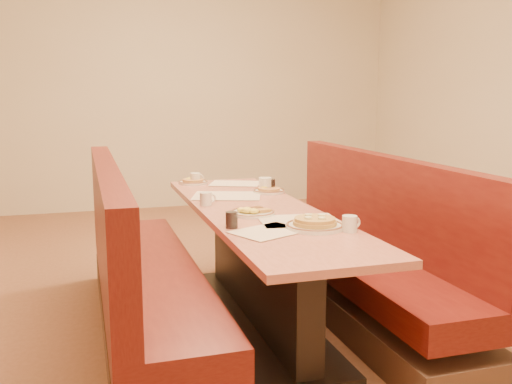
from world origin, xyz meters
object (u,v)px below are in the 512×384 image
object	(u,v)px
coffee_mug_d	(196,178)
coffee_mug_b	(206,199)
eggs_plate	(252,212)
soda_tumbler_near	(232,220)
pancake_plate	(315,224)
coffee_mug_c	(266,184)
coffee_mug_a	(350,223)
soda_tumbler_mid	(271,185)
booth_left	(139,281)
diner_table	(258,268)
booth_right	(363,260)

from	to	relation	value
coffee_mug_d	coffee_mug_b	bearing A→B (deg)	-114.76
eggs_plate	soda_tumbler_near	size ratio (longest dim) A/B	3.00
soda_tumbler_near	eggs_plate	bearing A→B (deg)	55.39
pancake_plate	coffee_mug_c	size ratio (longest dim) A/B	2.38
coffee_mug_a	soda_tumbler_mid	bearing A→B (deg)	75.25
booth_left	pancake_plate	bearing A→B (deg)	-33.53
booth_left	coffee_mug_d	size ratio (longest dim) A/B	22.60
diner_table	coffee_mug_a	size ratio (longest dim) A/B	22.89
booth_left	pancake_plate	size ratio (longest dim) A/B	8.12
pancake_plate	diner_table	bearing A→B (deg)	103.29
diner_table	booth_left	size ratio (longest dim) A/B	1.00
booth_right	soda_tumbler_near	distance (m)	1.18
booth_right	coffee_mug_d	world-z (taller)	booth_right
diner_table	eggs_plate	distance (m)	0.43
booth_left	soda_tumbler_mid	xyz separation A→B (m)	(1.01, 0.59, 0.43)
coffee_mug_d	booth_right	bearing A→B (deg)	-68.62
coffee_mug_c	eggs_plate	bearing A→B (deg)	-137.87
eggs_plate	coffee_mug_d	size ratio (longest dim) A/B	2.40
coffee_mug_c	soda_tumbler_near	bearing A→B (deg)	-141.19
diner_table	booth_left	world-z (taller)	booth_left
coffee_mug_b	booth_right	bearing A→B (deg)	-23.39
pancake_plate	coffee_mug_b	size ratio (longest dim) A/B	2.83
pancake_plate	coffee_mug_a	xyz separation A→B (m)	(0.15, -0.12, 0.02)
booth_left	soda_tumbler_near	xyz separation A→B (m)	(0.45, -0.44, 0.43)
coffee_mug_a	soda_tumbler_mid	xyz separation A→B (m)	(-0.00, 1.28, 0.00)
coffee_mug_d	soda_tumbler_mid	xyz separation A→B (m)	(0.45, -0.51, 0.00)
coffee_mug_d	soda_tumbler_mid	size ratio (longest dim) A/B	1.22
booth_right	soda_tumbler_near	size ratio (longest dim) A/B	28.25
coffee_mug_c	booth_right	bearing A→B (deg)	-74.86
coffee_mug_b	coffee_mug_c	xyz separation A→B (m)	(0.52, 0.38, 0.01)
soda_tumbler_near	coffee_mug_a	bearing A→B (deg)	-24.20
eggs_plate	booth_right	bearing A→B (deg)	10.50
coffee_mug_c	coffee_mug_d	size ratio (longest dim) A/B	1.17
diner_table	soda_tumbler_near	size ratio (longest dim) A/B	28.25
soda_tumbler_near	soda_tumbler_mid	world-z (taller)	soda_tumbler_mid
coffee_mug_a	pancake_plate	bearing A→B (deg)	126.91
pancake_plate	coffee_mug_d	size ratio (longest dim) A/B	2.78
coffee_mug_a	coffee_mug_b	distance (m)	1.06
diner_table	booth_right	bearing A→B (deg)	0.00
coffee_mug_c	diner_table	bearing A→B (deg)	-136.55
diner_table	coffee_mug_d	bearing A→B (deg)	98.86
soda_tumbler_near	coffee_mug_d	bearing A→B (deg)	85.97
booth_right	coffee_mug_a	xyz separation A→B (m)	(-0.45, -0.69, 0.43)
booth_right	soda_tumbler_mid	distance (m)	0.86
diner_table	coffee_mug_d	size ratio (longest dim) A/B	22.60
coffee_mug_c	soda_tumbler_near	xyz separation A→B (m)	(-0.52, -1.03, -0.01)
booth_right	coffee_mug_a	world-z (taller)	booth_right
coffee_mug_a	coffee_mug_d	world-z (taller)	coffee_mug_d
coffee_mug_b	diner_table	bearing A→B (deg)	-49.04
coffee_mug_c	soda_tumbler_near	size ratio (longest dim) A/B	1.46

